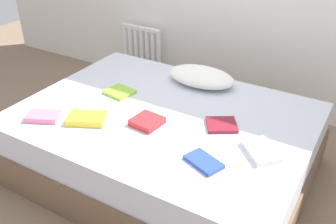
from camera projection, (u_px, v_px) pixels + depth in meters
ground_plane at (165, 170)px, 2.86m from camera, size 8.00×8.00×0.00m
bed at (164, 143)px, 2.73m from camera, size 2.00×1.50×0.50m
radiator at (142, 51)px, 4.01m from camera, size 0.47×0.04×0.52m
pillow at (201, 77)px, 2.96m from camera, size 0.54×0.32×0.13m
textbook_red at (147, 122)px, 2.47m from camera, size 0.20×0.20×0.04m
textbook_maroon at (222, 125)px, 2.45m from camera, size 0.26×0.25×0.02m
textbook_yellow at (87, 118)px, 2.50m from camera, size 0.29×0.25×0.05m
textbook_blue at (204, 162)px, 2.12m from camera, size 0.24×0.19×0.02m
textbook_lime at (119, 92)px, 2.85m from camera, size 0.22×0.20×0.02m
textbook_white at (261, 151)px, 2.19m from camera, size 0.28×0.28×0.04m
textbook_pink at (43, 116)px, 2.53m from camera, size 0.25×0.22×0.04m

